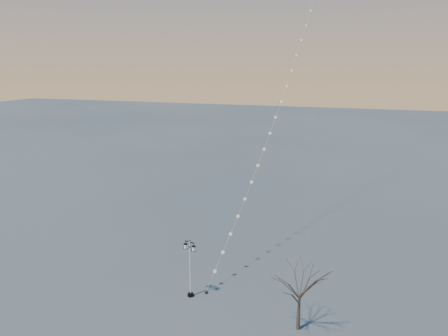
% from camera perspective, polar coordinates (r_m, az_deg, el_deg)
% --- Properties ---
extents(ground, '(300.00, 300.00, 0.00)m').
position_cam_1_polar(ground, '(32.48, -1.88, -18.14)').
color(ground, '#525553').
rests_on(ground, ground).
extents(street_lamp, '(1.12, 0.60, 4.52)m').
position_cam_1_polar(street_lamp, '(33.14, -4.44, -12.56)').
color(street_lamp, black).
rests_on(street_lamp, ground).
extents(bare_tree, '(2.70, 2.70, 4.47)m').
position_cam_1_polar(bare_tree, '(29.46, 9.87, -14.94)').
color(bare_tree, '#46382C').
rests_on(bare_tree, ground).
extents(kite_train, '(6.28, 34.34, 38.01)m').
position_cam_1_polar(kite_train, '(45.61, 8.90, 15.72)').
color(kite_train, black).
rests_on(kite_train, ground).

